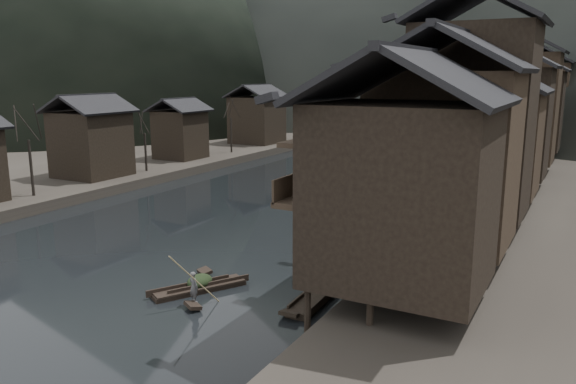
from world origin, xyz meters
The scene contains 12 objects.
water centered at (0.00, 0.00, 0.00)m, with size 300.00×300.00×0.00m, color black.
left_bank centered at (-35.00, 40.00, 0.60)m, with size 40.00×200.00×1.20m, color #2D2823.
stilt_houses centered at (17.28, 19.76, 8.93)m, with size 9.00×67.60×16.55m.
left_houses centered at (-20.50, 20.12, 5.66)m, with size 8.10×53.20×8.73m.
bare_trees centered at (-17.00, 8.12, 6.07)m, with size 3.43×45.48×6.85m.
moored_sampans centered at (11.99, 20.41, 0.20)m, with size 3.37×59.75×0.47m.
midriver_boats centered at (5.37, 39.80, 0.20)m, with size 3.49×18.90×0.44m.
stone_bridge centered at (0.00, 72.00, 5.11)m, with size 40.00×6.00×9.00m.
hero_sampan centered at (6.54, -7.85, 0.20)m, with size 3.52×5.17×0.44m.
cargo_heap centered at (6.41, -7.63, 0.80)m, with size 1.20×1.57×0.72m, color black.
boatman centered at (7.49, -9.49, 1.22)m, with size 0.57×0.37×1.56m, color #505052.
bamboo_pole centered at (7.69, -9.49, 3.56)m, with size 0.06×0.06×4.12m, color #8C7A51.
Camera 1 is at (23.97, -30.11, 11.27)m, focal length 35.00 mm.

